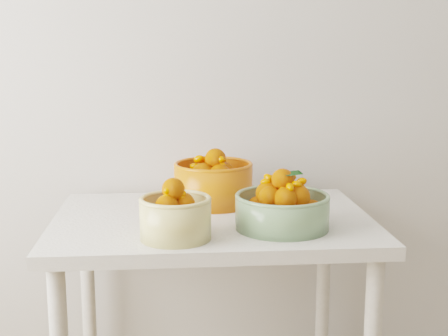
{
  "coord_description": "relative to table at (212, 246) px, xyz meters",
  "views": [
    {
      "loc": [
        -0.33,
        -0.31,
        1.28
      ],
      "look_at": [
        -0.17,
        1.53,
        0.92
      ],
      "focal_mm": 50.0,
      "sensor_mm": 36.0,
      "label": 1
    }
  ],
  "objects": [
    {
      "name": "bowl_green",
      "position": [
        0.2,
        -0.14,
        0.16
      ],
      "size": [
        0.37,
        0.37,
        0.18
      ],
      "rotation": [
        0.0,
        0.0,
        0.4
      ],
      "color": "gray",
      "rests_on": "table"
    },
    {
      "name": "bowl_orange",
      "position": [
        0.01,
        0.16,
        0.17
      ],
      "size": [
        0.27,
        0.27,
        0.19
      ],
      "rotation": [
        0.0,
        0.0,
        0.02
      ],
      "color": "#DE5811",
      "rests_on": "table"
    },
    {
      "name": "table",
      "position": [
        0.0,
        0.0,
        0.0
      ],
      "size": [
        1.0,
        0.7,
        0.75
      ],
      "color": "silver",
      "rests_on": "ground"
    },
    {
      "name": "bowl_cream",
      "position": [
        -0.12,
        -0.22,
        0.16
      ],
      "size": [
        0.26,
        0.26,
        0.17
      ],
      "rotation": [
        0.0,
        0.0,
        0.33
      ],
      "color": "#D8C479",
      "rests_on": "table"
    }
  ]
}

